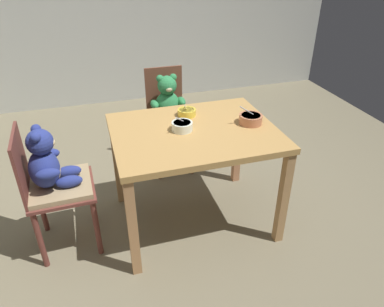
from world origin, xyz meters
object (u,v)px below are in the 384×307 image
(porridge_bowl_yellow_far_center, at_px, (187,112))
(teddy_chair_far_center, at_px, (168,106))
(teddy_chair_near_left, at_px, (50,173))
(porridge_bowl_white_center, at_px, (182,126))
(dining_table, at_px, (194,142))
(porridge_bowl_terracotta_near_right, at_px, (251,119))

(porridge_bowl_yellow_far_center, bearing_deg, teddy_chair_far_center, 89.91)
(teddy_chair_near_left, distance_m, porridge_bowl_white_center, 0.88)
(dining_table, distance_m, porridge_bowl_white_center, 0.15)
(teddy_chair_far_center, relative_size, teddy_chair_near_left, 0.99)
(teddy_chair_far_center, height_order, porridge_bowl_terracotta_near_right, porridge_bowl_terracotta_near_right)
(dining_table, xyz_separation_m, porridge_bowl_terracotta_near_right, (0.40, -0.02, 0.13))
(teddy_chair_far_center, distance_m, porridge_bowl_terracotta_near_right, 0.96)
(teddy_chair_far_center, xyz_separation_m, porridge_bowl_yellow_far_center, (-0.00, -0.60, 0.20))
(teddy_chair_far_center, relative_size, porridge_bowl_yellow_far_center, 6.56)
(teddy_chair_far_center, distance_m, porridge_bowl_white_center, 0.85)
(dining_table, xyz_separation_m, porridge_bowl_yellow_far_center, (0.02, 0.23, 0.12))
(dining_table, bearing_deg, teddy_chair_far_center, 88.86)
(teddy_chair_far_center, height_order, teddy_chair_near_left, teddy_chair_near_left)
(dining_table, xyz_separation_m, teddy_chair_near_left, (-0.94, 0.01, -0.08))
(dining_table, xyz_separation_m, teddy_chair_far_center, (0.02, 0.83, -0.08))
(teddy_chair_far_center, height_order, porridge_bowl_yellow_far_center, teddy_chair_far_center)
(teddy_chair_near_left, height_order, porridge_bowl_yellow_far_center, teddy_chair_near_left)
(porridge_bowl_terracotta_near_right, bearing_deg, porridge_bowl_white_center, 175.74)
(dining_table, distance_m, porridge_bowl_terracotta_near_right, 0.42)
(dining_table, bearing_deg, porridge_bowl_terracotta_near_right, -2.61)
(dining_table, relative_size, porridge_bowl_yellow_far_center, 7.99)
(porridge_bowl_white_center, height_order, porridge_bowl_terracotta_near_right, porridge_bowl_terracotta_near_right)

